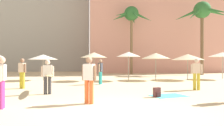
% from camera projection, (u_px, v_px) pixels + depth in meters
% --- Properties ---
extents(ground, '(120.00, 120.00, 0.00)m').
position_uv_depth(ground, '(114.00, 111.00, 6.51)').
color(ground, beige).
extents(hotel_pink, '(21.31, 11.65, 17.98)m').
position_uv_depth(hotel_pink, '(154.00, 18.00, 34.82)').
color(hotel_pink, '#DB9989').
rests_on(hotel_pink, ground).
extents(palm_tree_far_left, '(5.09, 5.03, 8.71)m').
position_uv_depth(palm_tree_far_left, '(131.00, 17.00, 26.69)').
color(palm_tree_far_left, brown).
rests_on(palm_tree_far_left, ground).
extents(palm_tree_left, '(6.15, 5.93, 8.89)m').
position_uv_depth(palm_tree_left, '(202.00, 14.00, 25.20)').
color(palm_tree_left, brown).
rests_on(palm_tree_left, ground).
extents(cafe_umbrella_1, '(2.46, 2.46, 2.43)m').
position_uv_depth(cafe_umbrella_1, '(223.00, 54.00, 18.81)').
color(cafe_umbrella_1, gray).
rests_on(cafe_umbrella_1, ground).
extents(cafe_umbrella_2, '(2.48, 2.48, 2.18)m').
position_uv_depth(cafe_umbrella_2, '(43.00, 57.00, 17.59)').
color(cafe_umbrella_2, gray).
rests_on(cafe_umbrella_2, ground).
extents(cafe_umbrella_3, '(2.20, 2.20, 2.33)m').
position_uv_depth(cafe_umbrella_3, '(94.00, 55.00, 17.11)').
color(cafe_umbrella_3, gray).
rests_on(cafe_umbrella_3, ground).
extents(cafe_umbrella_4, '(2.80, 2.80, 2.23)m').
position_uv_depth(cafe_umbrella_4, '(188.00, 57.00, 18.04)').
color(cafe_umbrella_4, gray).
rests_on(cafe_umbrella_4, ground).
extents(cafe_umbrella_5, '(2.04, 2.04, 2.39)m').
position_uv_depth(cafe_umbrella_5, '(128.00, 54.00, 17.30)').
color(cafe_umbrella_5, gray).
rests_on(cafe_umbrella_5, ground).
extents(cafe_umbrella_7, '(2.48, 2.48, 2.32)m').
position_uv_depth(cafe_umbrella_7, '(156.00, 56.00, 17.75)').
color(cafe_umbrella_7, gray).
rests_on(cafe_umbrella_7, ground).
extents(beach_towel, '(1.79, 1.44, 0.01)m').
position_uv_depth(beach_towel, '(168.00, 96.00, 9.41)').
color(beach_towel, '#4CC6D6').
rests_on(beach_towel, ground).
extents(backpack, '(0.35, 0.32, 0.42)m').
position_uv_depth(backpack, '(157.00, 92.00, 9.07)').
color(backpack, brown).
rests_on(backpack, ground).
extents(person_near_left, '(1.05, 2.97, 1.64)m').
position_uv_depth(person_near_left, '(48.00, 75.00, 10.03)').
color(person_near_left, '#3D3D42').
rests_on(person_near_left, ground).
extents(person_mid_right, '(0.35, 0.59, 1.73)m').
position_uv_depth(person_mid_right, '(100.00, 70.00, 14.35)').
color(person_mid_right, teal).
rests_on(person_mid_right, ground).
extents(person_near_right, '(0.55, 0.42, 1.75)m').
position_uv_depth(person_near_right, '(22.00, 72.00, 12.03)').
color(person_near_right, gold).
rests_on(person_near_right, ground).
extents(person_mid_center, '(0.57, 0.39, 1.72)m').
position_uv_depth(person_mid_center, '(89.00, 78.00, 7.63)').
color(person_mid_center, orange).
rests_on(person_mid_center, ground).
extents(person_mid_left, '(0.29, 0.61, 1.71)m').
position_uv_depth(person_mid_left, '(2.00, 80.00, 6.81)').
color(person_mid_left, '#B7337F').
rests_on(person_mid_left, ground).
extents(person_far_left, '(0.56, 0.40, 1.72)m').
position_uv_depth(person_far_left, '(197.00, 73.00, 11.40)').
color(person_far_left, gold).
rests_on(person_far_left, ground).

